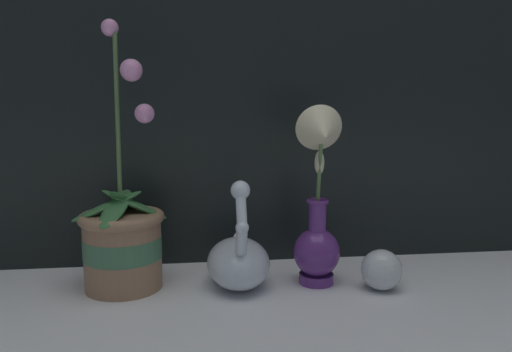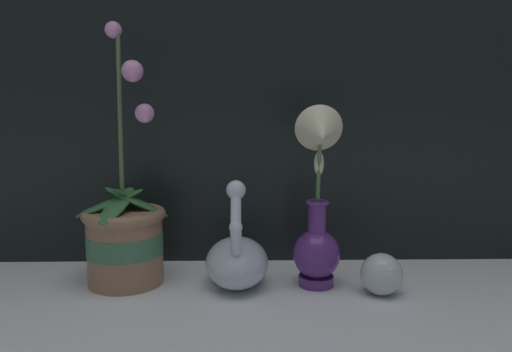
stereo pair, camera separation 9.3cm
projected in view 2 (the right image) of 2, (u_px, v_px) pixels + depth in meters
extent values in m
plane|color=white|center=(251.00, 307.00, 0.84)|extent=(2.80, 2.80, 0.00)
cylinder|color=#9E7556|center=(125.00, 247.00, 0.94)|extent=(0.14, 0.14, 0.14)
cylinder|color=#477A56|center=(125.00, 243.00, 0.94)|extent=(0.14, 0.14, 0.04)
torus|color=#9E7556|center=(124.00, 215.00, 0.93)|extent=(0.15, 0.15, 0.02)
cylinder|color=#4C6B3D|center=(120.00, 122.00, 0.91)|extent=(0.01, 0.02, 0.33)
ellipsoid|color=#38703D|center=(137.00, 202.00, 0.93)|extent=(0.12, 0.06, 0.07)
ellipsoid|color=#38703D|center=(130.00, 200.00, 0.95)|extent=(0.07, 0.12, 0.07)
ellipsoid|color=#38703D|center=(110.00, 203.00, 0.92)|extent=(0.13, 0.07, 0.06)
ellipsoid|color=#38703D|center=(117.00, 205.00, 0.90)|extent=(0.07, 0.13, 0.06)
sphere|color=#DB8EC6|center=(113.00, 30.00, 0.89)|extent=(0.03, 0.03, 0.03)
sphere|color=#DB8EC6|center=(132.00, 71.00, 0.88)|extent=(0.04, 0.04, 0.04)
sphere|color=#DB8EC6|center=(145.00, 113.00, 0.88)|extent=(0.03, 0.03, 0.03)
ellipsoid|color=silver|center=(237.00, 262.00, 0.93)|extent=(0.12, 0.16, 0.09)
cone|color=silver|center=(237.00, 246.00, 0.99)|extent=(0.06, 0.07, 0.07)
cylinder|color=silver|center=(236.00, 242.00, 0.86)|extent=(0.02, 0.05, 0.07)
sphere|color=silver|center=(236.00, 227.00, 0.84)|extent=(0.02, 0.02, 0.02)
cylinder|color=silver|center=(236.00, 208.00, 0.85)|extent=(0.02, 0.05, 0.07)
sphere|color=silver|center=(236.00, 190.00, 0.86)|extent=(0.03, 0.03, 0.03)
cylinder|color=#602D7F|center=(316.00, 280.00, 0.94)|extent=(0.07, 0.07, 0.02)
ellipsoid|color=#602D7F|center=(316.00, 254.00, 0.93)|extent=(0.09, 0.09, 0.09)
cylinder|color=#602D7F|center=(317.00, 218.00, 0.92)|extent=(0.03, 0.03, 0.06)
torus|color=#602D7F|center=(317.00, 202.00, 0.91)|extent=(0.04, 0.04, 0.01)
cylinder|color=#567A47|center=(319.00, 173.00, 0.90)|extent=(0.01, 0.02, 0.11)
cone|color=beige|center=(321.00, 133.00, 0.87)|extent=(0.09, 0.08, 0.10)
ellipsoid|color=beige|center=(319.00, 163.00, 0.90)|extent=(0.02, 0.02, 0.04)
sphere|color=silver|center=(382.00, 274.00, 0.89)|extent=(0.07, 0.07, 0.07)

